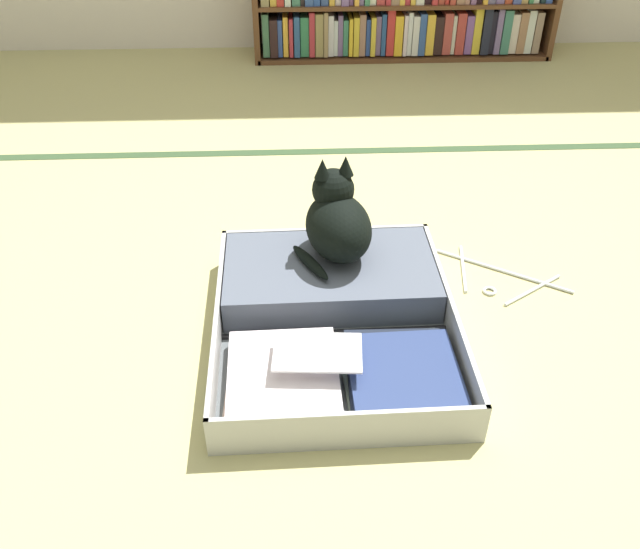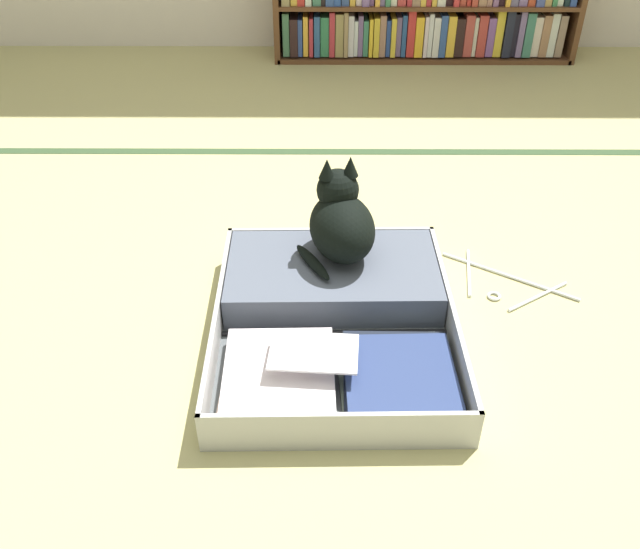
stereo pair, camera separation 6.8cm
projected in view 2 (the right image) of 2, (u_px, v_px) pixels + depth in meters
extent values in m
plane|color=tan|center=(371.00, 319.00, 1.91)|extent=(10.00, 10.00, 0.00)
cube|color=#324A2C|center=(357.00, 152.00, 2.76)|extent=(4.80, 0.05, 0.00)
cube|color=brown|center=(421.00, 54.00, 3.70)|extent=(1.57, 0.29, 0.02)
cube|color=brown|center=(426.00, 2.00, 3.53)|extent=(1.54, 0.29, 0.02)
cube|color=#447552|center=(287.00, 29.00, 3.62)|extent=(0.03, 0.24, 0.22)
cube|color=black|center=(295.00, 32.00, 3.62)|extent=(0.04, 0.24, 0.19)
cube|color=#334D97|center=(301.00, 32.00, 3.63)|extent=(0.02, 0.24, 0.19)
cube|color=gold|center=(306.00, 31.00, 3.63)|extent=(0.03, 0.24, 0.21)
cube|color=#B82F3B|center=(311.00, 32.00, 3.62)|extent=(0.02, 0.24, 0.20)
cube|color=#2B5386|center=(317.00, 31.00, 3.62)|extent=(0.03, 0.24, 0.21)
cube|color=#347D51|center=(325.00, 31.00, 3.63)|extent=(0.04, 0.24, 0.20)
cube|color=#B02F39|center=(332.00, 29.00, 3.61)|extent=(0.03, 0.24, 0.23)
cube|color=#93804C|center=(339.00, 30.00, 3.61)|extent=(0.04, 0.24, 0.22)
cube|color=#9C7F55|center=(346.00, 29.00, 3.61)|extent=(0.02, 0.24, 0.23)
cube|color=silver|center=(350.00, 30.00, 3.62)|extent=(0.03, 0.24, 0.21)
cube|color=silver|center=(355.00, 32.00, 3.64)|extent=(0.02, 0.24, 0.18)
cube|color=slate|center=(360.00, 30.00, 3.63)|extent=(0.02, 0.24, 0.21)
cube|color=#387C5F|center=(365.00, 32.00, 3.63)|extent=(0.03, 0.24, 0.18)
cube|color=yellow|center=(370.00, 32.00, 3.62)|extent=(0.02, 0.24, 0.19)
cube|color=gold|center=(375.00, 32.00, 3.62)|extent=(0.03, 0.24, 0.20)
cube|color=#986E5A|center=(381.00, 30.00, 3.62)|extent=(0.03, 0.24, 0.21)
cube|color=#294491|center=(387.00, 32.00, 3.63)|extent=(0.02, 0.24, 0.19)
cube|color=gold|center=(392.00, 32.00, 3.62)|extent=(0.02, 0.24, 0.20)
cube|color=slate|center=(397.00, 31.00, 3.63)|extent=(0.03, 0.24, 0.20)
cube|color=navy|center=(402.00, 30.00, 3.62)|extent=(0.02, 0.24, 0.21)
cube|color=red|center=(409.00, 28.00, 3.61)|extent=(0.04, 0.24, 0.24)
cube|color=gold|center=(417.00, 31.00, 3.61)|extent=(0.04, 0.24, 0.21)
cube|color=silver|center=(424.00, 31.00, 3.61)|extent=(0.02, 0.24, 0.21)
cube|color=silver|center=(428.00, 29.00, 3.61)|extent=(0.02, 0.24, 0.22)
cube|color=silver|center=(434.00, 31.00, 3.61)|extent=(0.03, 0.24, 0.20)
cube|color=#305091|center=(440.00, 30.00, 3.61)|extent=(0.03, 0.24, 0.22)
cube|color=gold|center=(448.00, 31.00, 3.62)|extent=(0.04, 0.24, 0.21)
cube|color=black|center=(456.00, 32.00, 3.62)|extent=(0.04, 0.24, 0.20)
cube|color=#AF443C|center=(465.00, 30.00, 3.62)|extent=(0.04, 0.24, 0.21)
cube|color=silver|center=(471.00, 31.00, 3.63)|extent=(0.02, 0.24, 0.20)
cube|color=#AE3933|center=(478.00, 30.00, 3.62)|extent=(0.04, 0.24, 0.21)
cube|color=#7B5096|center=(487.00, 31.00, 3.63)|extent=(0.04, 0.24, 0.20)
cube|color=gold|center=(495.00, 28.00, 3.61)|extent=(0.04, 0.24, 0.24)
cube|color=#1C1F2E|center=(504.00, 28.00, 3.60)|extent=(0.04, 0.24, 0.24)
cube|color=black|center=(510.00, 29.00, 3.62)|extent=(0.03, 0.24, 0.22)
cube|color=slate|center=(516.00, 29.00, 3.61)|extent=(0.03, 0.24, 0.23)
cube|color=#3C7563|center=(524.00, 29.00, 3.61)|extent=(0.04, 0.24, 0.23)
cube|color=beige|center=(531.00, 31.00, 3.62)|extent=(0.04, 0.24, 0.20)
cube|color=#9B6F4F|center=(540.00, 30.00, 3.62)|extent=(0.04, 0.24, 0.21)
cube|color=silver|center=(547.00, 29.00, 3.61)|extent=(0.04, 0.24, 0.22)
cube|color=gray|center=(555.00, 30.00, 3.62)|extent=(0.04, 0.24, 0.21)
cube|color=#B2B2AF|center=(337.00, 388.00, 1.69)|extent=(0.64, 0.39, 0.01)
cube|color=#B2B2AF|center=(340.00, 432.00, 1.51)|extent=(0.64, 0.02, 0.12)
cube|color=#B2B2AF|center=(210.00, 374.00, 1.65)|extent=(0.02, 0.38, 0.12)
cube|color=#B2B2AF|center=(463.00, 372.00, 1.66)|extent=(0.02, 0.38, 0.12)
cube|color=#505657|center=(337.00, 385.00, 1.68)|extent=(0.62, 0.37, 0.01)
cube|color=#B2B2AF|center=(332.00, 293.00, 1.99)|extent=(0.64, 0.39, 0.01)
cube|color=#B2B2AF|center=(331.00, 244.00, 2.11)|extent=(0.64, 0.02, 0.12)
cube|color=#B2B2AF|center=(226.00, 280.00, 1.96)|extent=(0.02, 0.38, 0.12)
cube|color=#B2B2AF|center=(439.00, 279.00, 1.97)|extent=(0.02, 0.38, 0.12)
cube|color=#505657|center=(332.00, 291.00, 1.99)|extent=(0.62, 0.37, 0.01)
cylinder|color=black|center=(334.00, 333.00, 1.83)|extent=(0.62, 0.03, 0.02)
cube|color=tan|center=(278.00, 383.00, 1.66)|extent=(0.28, 0.31, 0.02)
cube|color=silver|center=(279.00, 373.00, 1.66)|extent=(0.28, 0.32, 0.02)
cube|color=slate|center=(393.00, 379.00, 1.68)|extent=(0.29, 0.34, 0.01)
cube|color=black|center=(398.00, 376.00, 1.67)|extent=(0.28, 0.33, 0.01)
cube|color=navy|center=(400.00, 375.00, 1.65)|extent=(0.28, 0.29, 0.02)
cube|color=white|center=(314.00, 352.00, 1.65)|extent=(0.23, 0.16, 0.01)
cube|color=#515867|center=(332.00, 278.00, 1.96)|extent=(0.61, 0.36, 0.10)
cylinder|color=black|center=(275.00, 247.00, 2.10)|extent=(0.02, 0.02, 0.10)
cylinder|color=black|center=(387.00, 246.00, 2.10)|extent=(0.02, 0.02, 0.10)
cube|color=white|center=(284.00, 427.00, 1.51)|extent=(0.03, 0.00, 0.02)
cube|color=white|center=(410.00, 417.00, 1.49)|extent=(0.04, 0.00, 0.02)
cube|color=red|center=(359.00, 422.00, 1.50)|extent=(0.03, 0.00, 0.02)
ellipsoid|color=black|center=(342.00, 228.00, 1.91)|extent=(0.24, 0.29, 0.18)
ellipsoid|color=black|center=(336.00, 227.00, 1.99)|extent=(0.14, 0.12, 0.10)
sphere|color=black|center=(338.00, 190.00, 1.90)|extent=(0.12, 0.12, 0.12)
cone|color=black|center=(350.00, 166.00, 1.86)|extent=(0.05, 0.05, 0.06)
cone|color=black|center=(327.00, 169.00, 1.84)|extent=(0.05, 0.05, 0.06)
sphere|color=#CDCE40|center=(341.00, 179.00, 1.94)|extent=(0.02, 0.02, 0.02)
sphere|color=#CDCE40|center=(326.00, 180.00, 1.93)|extent=(0.02, 0.02, 0.02)
ellipsoid|color=black|center=(313.00, 262.00, 1.90)|extent=(0.12, 0.18, 0.03)
cylinder|color=silver|center=(508.00, 276.00, 2.06)|extent=(0.38, 0.25, 0.01)
cylinder|color=silver|center=(538.00, 296.00, 1.98)|extent=(0.21, 0.14, 0.01)
cylinder|color=silver|center=(469.00, 272.00, 2.08)|extent=(0.05, 0.24, 0.01)
torus|color=silver|center=(494.00, 296.00, 1.98)|extent=(0.06, 0.06, 0.01)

